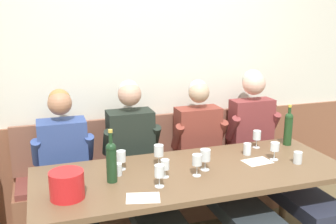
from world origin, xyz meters
The scene contains 24 objects.
room_wall_back centered at (0.00, 1.09, 1.40)m, with size 6.80×0.08×2.80m, color silver.
wood_wainscot_panel centered at (0.00, 1.04, 0.46)m, with size 6.80×0.03×0.92m, color brown.
wall_bench centered at (0.00, 0.83, 0.28)m, with size 2.58×0.42×0.94m.
dining_table centered at (0.00, 0.08, 0.68)m, with size 2.28×0.88×0.75m.
person_center_left_seat centered at (-0.87, 0.44, 0.61)m, with size 0.49×1.36×1.27m.
person_right_seat centered at (-0.29, 0.45, 0.64)m, with size 0.50×1.36×1.31m.
person_center_right_seat centered at (0.34, 0.42, 0.61)m, with size 0.51×1.35×1.28m.
person_left_seat centered at (0.90, 0.43, 0.64)m, with size 0.51×1.36×1.35m.
ice_bucket centered at (-0.90, -0.08, 0.84)m, with size 0.22×0.22×0.18m, color red.
wine_bottle_amber_mid centered at (-0.59, 0.08, 0.91)m, with size 0.07×0.07×0.37m.
wine_bottle_green_tall centered at (1.00, 0.36, 0.91)m, with size 0.07×0.07×0.36m.
wine_glass_near_bucket centered at (-0.49, 0.27, 0.85)m, with size 0.07×0.07×0.14m.
wine_glass_mid_left centered at (-0.31, -0.10, 0.85)m, with size 0.07×0.07×0.15m.
wine_glass_left_end centered at (-0.21, 0.25, 0.87)m, with size 0.07×0.07×0.17m.
wine_glass_by_bottle centered at (0.70, 0.38, 0.85)m, with size 0.07×0.07×0.15m.
wine_glass_center_rear centered at (0.69, 0.08, 0.85)m, with size 0.07×0.07×0.14m.
wine_glass_right_end centered at (-0.01, -0.01, 0.86)m, with size 0.07×0.07×0.16m.
wine_glass_center_front centered at (-0.23, 0.03, 0.84)m, with size 0.06×0.06×0.13m.
wine_glass_mid_right centered at (0.09, 0.06, 0.86)m, with size 0.08×0.08×0.16m.
water_tumbler_left centered at (0.81, -0.04, 0.80)m, with size 0.07×0.07×0.09m, color silver.
water_tumbler_right centered at (-0.53, 0.17, 0.79)m, with size 0.06×0.06×0.09m, color silver.
water_tumbler_center centered at (0.54, 0.25, 0.80)m, with size 0.06×0.06×0.10m, color silver.
tasting_sheet_left_guest centered at (-0.46, -0.23, 0.75)m, with size 0.21×0.15×0.00m, color white.
tasting_sheet_right_guest centered at (0.54, 0.09, 0.75)m, with size 0.21×0.15×0.00m, color white.
Camera 1 is at (-1.02, -2.42, 1.89)m, focal length 42.43 mm.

